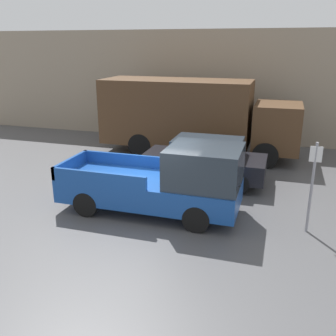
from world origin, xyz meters
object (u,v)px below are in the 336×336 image
(pickup_truck, at_px, (166,182))
(car, at_px, (205,160))
(parking_sign, at_px, (312,183))
(delivery_truck, at_px, (192,115))

(pickup_truck, height_order, car, pickup_truck)
(pickup_truck, relative_size, parking_sign, 2.14)
(pickup_truck, distance_m, car, 2.92)
(pickup_truck, distance_m, delivery_truck, 6.34)
(car, bearing_deg, pickup_truck, -100.93)
(car, height_order, delivery_truck, delivery_truck)
(parking_sign, bearing_deg, pickup_truck, -179.87)
(delivery_truck, xyz_separation_m, parking_sign, (4.66, -6.24, -0.41))
(car, relative_size, parking_sign, 1.76)
(pickup_truck, xyz_separation_m, parking_sign, (3.91, 0.01, 0.40))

